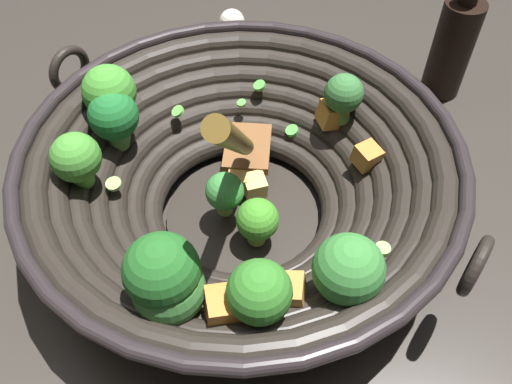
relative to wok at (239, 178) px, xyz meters
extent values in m
plane|color=#332D28|center=(0.00, 0.00, -0.07)|extent=(4.00, 4.00, 0.00)
cylinder|color=black|center=(0.00, 0.00, -0.07)|extent=(0.16, 0.16, 0.01)
torus|color=black|center=(0.00, 0.00, -0.05)|extent=(0.22, 0.22, 0.03)
torus|color=black|center=(0.00, 0.00, -0.04)|extent=(0.25, 0.25, 0.03)
torus|color=black|center=(0.00, 0.00, -0.03)|extent=(0.28, 0.28, 0.03)
torus|color=black|center=(0.00, 0.00, -0.02)|extent=(0.32, 0.32, 0.03)
torus|color=black|center=(0.00, 0.00, 0.00)|extent=(0.35, 0.35, 0.03)
torus|color=black|center=(0.00, 0.00, 0.01)|extent=(0.38, 0.38, 0.03)
torus|color=black|center=(0.00, 0.00, 0.02)|extent=(0.41, 0.41, 0.03)
torus|color=black|center=(0.00, 0.00, 0.03)|extent=(0.43, 0.43, 0.01)
torus|color=black|center=(-0.12, 0.19, 0.03)|extent=(0.05, 0.04, 0.05)
torus|color=black|center=(0.12, -0.19, 0.03)|extent=(0.05, 0.04, 0.05)
cylinder|color=#589149|center=(0.10, 0.10, 0.01)|extent=(0.03, 0.03, 0.02)
sphere|color=#226424|center=(0.10, 0.10, 0.05)|extent=(0.06, 0.06, 0.06)
cylinder|color=olive|center=(-0.14, -0.04, 0.00)|extent=(0.03, 0.03, 0.02)
sphere|color=#377337|center=(-0.14, -0.04, 0.03)|extent=(0.04, 0.04, 0.04)
cylinder|color=olive|center=(-0.01, 0.04, -0.05)|extent=(0.02, 0.02, 0.02)
sphere|color=#449629|center=(-0.01, 0.04, -0.03)|extent=(0.04, 0.04, 0.04)
cylinder|color=#698D4D|center=(0.09, -0.13, 0.01)|extent=(0.03, 0.03, 0.02)
sphere|color=green|center=(0.09, -0.13, 0.04)|extent=(0.06, 0.06, 0.06)
cylinder|color=#608F4A|center=(0.09, -0.10, 0.00)|extent=(0.03, 0.03, 0.02)
sphere|color=#1E6B2E|center=(0.09, -0.10, 0.03)|extent=(0.05, 0.05, 0.05)
cylinder|color=#569E3A|center=(0.14, -0.05, 0.01)|extent=(0.02, 0.02, 0.02)
sphere|color=#459432|center=(0.14, -0.05, 0.04)|extent=(0.05, 0.05, 0.05)
cylinder|color=#8BB248|center=(-0.03, 0.15, 0.00)|extent=(0.04, 0.04, 0.02)
sphere|color=#398338|center=(-0.03, 0.15, 0.03)|extent=(0.06, 0.06, 0.06)
cylinder|color=#83B84E|center=(0.04, 0.14, 0.01)|extent=(0.03, 0.03, 0.02)
sphere|color=#337D28|center=(0.04, 0.14, 0.04)|extent=(0.05, 0.05, 0.05)
cylinder|color=#70AF4B|center=(0.10, 0.11, 0.00)|extent=(0.03, 0.03, 0.02)
sphere|color=#397736|center=(0.10, 0.11, 0.03)|extent=(0.06, 0.06, 0.06)
cylinder|color=olive|center=(0.01, 0.00, -0.04)|extent=(0.02, 0.02, 0.02)
sphere|color=#3B8B3D|center=(0.01, 0.00, -0.02)|extent=(0.04, 0.04, 0.04)
cube|color=#BC6E26|center=(0.07, 0.13, 0.02)|extent=(0.04, 0.03, 0.03)
cube|color=#D5974E|center=(-0.01, -0.03, -0.04)|extent=(0.03, 0.03, 0.02)
cube|color=orange|center=(-0.13, -0.04, 0.00)|extent=(0.03, 0.03, 0.03)
cube|color=#C68A3D|center=(0.01, 0.14, 0.00)|extent=(0.04, 0.04, 0.03)
cube|color=#DFB760|center=(-0.02, -0.02, -0.04)|extent=(0.03, 0.03, 0.03)
cube|color=#BF792F|center=(-0.13, 0.03, 0.00)|extent=(0.03, 0.03, 0.03)
cylinder|color=#99D166|center=(0.11, -0.04, 0.00)|extent=(0.02, 0.02, 0.01)
cylinder|color=#6BC651|center=(0.02, -0.12, 0.00)|extent=(0.01, 0.01, 0.01)
cylinder|color=#56B247|center=(-0.07, -0.11, 0.01)|extent=(0.01, 0.01, 0.01)
cylinder|color=#99D166|center=(-0.07, 0.14, 0.03)|extent=(0.02, 0.02, 0.01)
cylinder|color=#6BC651|center=(0.10, 0.12, 0.02)|extent=(0.02, 0.02, 0.01)
cylinder|color=#56B247|center=(-0.09, -0.06, -0.03)|extent=(0.02, 0.02, 0.01)
cylinder|color=#56B247|center=(-0.05, -0.11, 0.00)|extent=(0.01, 0.01, 0.01)
cube|color=brown|center=(-0.04, -0.06, -0.03)|extent=(0.08, 0.09, 0.01)
cylinder|color=brown|center=(0.02, 0.03, 0.09)|extent=(0.10, 0.17, 0.20)
cylinder|color=black|center=(-0.33, -0.09, -0.01)|extent=(0.05, 0.05, 0.13)
sphere|color=silver|center=(-0.13, -0.33, -0.05)|extent=(0.04, 0.04, 0.04)
camera|label=1|loc=(0.13, 0.33, 0.40)|focal=37.92mm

